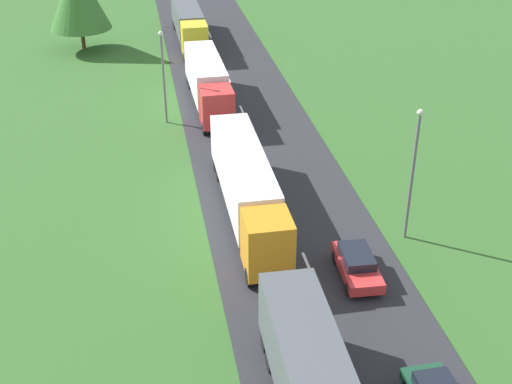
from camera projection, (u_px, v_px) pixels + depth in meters
road at (312, 275)px, 36.31m from camera, size 10.00×140.00×0.06m
lane_marking_centre at (324, 304)px, 34.14m from camera, size 0.16×123.93×0.01m
truck_second at (247, 185)px, 40.42m from camera, size 2.52×14.63×3.65m
truck_third at (208, 81)px, 55.77m from camera, size 2.65×12.30×3.66m
truck_fourth at (189, 22)px, 70.93m from camera, size 2.56×14.14×3.58m
car_third at (357, 264)px, 35.83m from camera, size 2.03×4.32×1.40m
lamppost_second at (413, 169)px, 37.37m from camera, size 0.36×0.36×7.95m
lamppost_third at (163, 72)px, 51.81m from camera, size 0.36×0.36×7.30m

